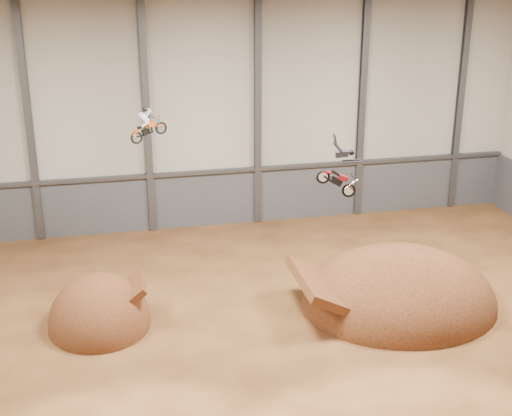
# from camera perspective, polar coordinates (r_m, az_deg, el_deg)

# --- Properties ---
(floor) EXTENTS (40.00, 40.00, 0.00)m
(floor) POSITION_cam_1_polar(r_m,az_deg,el_deg) (31.97, 0.01, -11.08)
(floor) COLOR #4E2C15
(floor) RESTS_ON ground
(back_wall) EXTENTS (40.00, 0.10, 14.00)m
(back_wall) POSITION_cam_1_polar(r_m,az_deg,el_deg) (43.15, -4.29, 7.35)
(back_wall) COLOR beige
(back_wall) RESTS_ON ground
(ceiling) EXTENTS (40.00, 40.00, 0.00)m
(ceiling) POSITION_cam_1_polar(r_m,az_deg,el_deg) (27.40, 0.01, 14.75)
(ceiling) COLOR black
(ceiling) RESTS_ON back_wall
(lower_band_back) EXTENTS (39.80, 0.18, 3.50)m
(lower_band_back) POSITION_cam_1_polar(r_m,az_deg,el_deg) (44.53, -4.09, 0.73)
(lower_band_back) COLOR #4D4F55
(lower_band_back) RESTS_ON ground
(steel_rail) EXTENTS (39.80, 0.35, 0.20)m
(steel_rail) POSITION_cam_1_polar(r_m,az_deg,el_deg) (43.81, -4.12, 2.88)
(steel_rail) COLOR #47494F
(steel_rail) RESTS_ON lower_band_back
(steel_column_1) EXTENTS (0.40, 0.36, 13.90)m
(steel_column_1) POSITION_cam_1_polar(r_m,az_deg,el_deg) (42.76, -17.71, 6.32)
(steel_column_1) COLOR #47494F
(steel_column_1) RESTS_ON ground
(steel_column_2) EXTENTS (0.40, 0.36, 13.90)m
(steel_column_2) POSITION_cam_1_polar(r_m,az_deg,el_deg) (42.63, -8.72, 7.01)
(steel_column_2) COLOR #47494F
(steel_column_2) RESTS_ON ground
(steel_column_3) EXTENTS (0.40, 0.36, 13.90)m
(steel_column_3) POSITION_cam_1_polar(r_m,az_deg,el_deg) (43.53, 0.13, 7.52)
(steel_column_3) COLOR #47494F
(steel_column_3) RESTS_ON ground
(steel_column_4) EXTENTS (0.40, 0.36, 13.90)m
(steel_column_4) POSITION_cam_1_polar(r_m,az_deg,el_deg) (45.40, 8.45, 7.84)
(steel_column_4) COLOR #47494F
(steel_column_4) RESTS_ON ground
(steel_column_5) EXTENTS (0.40, 0.36, 13.90)m
(steel_column_5) POSITION_cam_1_polar(r_m,az_deg,el_deg) (48.14, 15.98, 7.99)
(steel_column_5) COLOR #47494F
(steel_column_5) RESTS_ON ground
(takeoff_ramp) EXTENTS (4.74, 5.47, 4.74)m
(takeoff_ramp) POSITION_cam_1_polar(r_m,az_deg,el_deg) (34.51, -12.36, -9.06)
(takeoff_ramp) COLOR #422010
(takeoff_ramp) RESTS_ON ground
(landing_ramp) EXTENTS (9.68, 8.56, 5.58)m
(landing_ramp) POSITION_cam_1_polar(r_m,az_deg,el_deg) (36.11, 11.30, -7.58)
(landing_ramp) COLOR #422010
(landing_ramp) RESTS_ON ground
(fmx_rider_a) EXTENTS (2.31, 1.36, 2.07)m
(fmx_rider_a) POSITION_cam_1_polar(r_m,az_deg,el_deg) (33.90, -8.50, 6.89)
(fmx_rider_a) COLOR #DD4D00
(fmx_rider_b) EXTENTS (3.38, 1.25, 3.17)m
(fmx_rider_b) POSITION_cam_1_polar(r_m,az_deg,el_deg) (31.12, 6.21, 3.39)
(fmx_rider_b) COLOR #AA0E18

